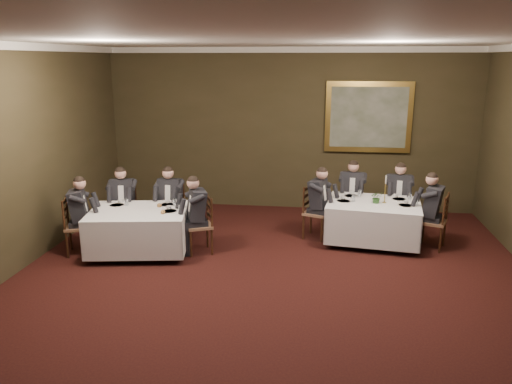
% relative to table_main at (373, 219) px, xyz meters
% --- Properties ---
extents(ground, '(10.00, 10.00, 0.00)m').
position_rel_table_main_xyz_m(ground, '(-1.66, -2.92, -0.45)').
color(ground, black).
rests_on(ground, ground).
extents(ceiling, '(8.00, 10.00, 0.10)m').
position_rel_table_main_xyz_m(ceiling, '(-1.66, -2.92, 3.05)').
color(ceiling, silver).
rests_on(ceiling, back_wall).
extents(back_wall, '(8.00, 0.10, 3.50)m').
position_rel_table_main_xyz_m(back_wall, '(-1.66, 2.08, 1.30)').
color(back_wall, '#342E1A').
rests_on(back_wall, ground).
extents(crown_molding, '(8.00, 10.00, 0.12)m').
position_rel_table_main_xyz_m(crown_molding, '(-1.66, -2.92, 2.99)').
color(crown_molding, white).
rests_on(crown_molding, back_wall).
extents(table_main, '(1.79, 1.45, 0.67)m').
position_rel_table_main_xyz_m(table_main, '(0.00, 0.00, 0.00)').
color(table_main, black).
rests_on(table_main, ground).
extents(table_second, '(1.82, 1.50, 0.67)m').
position_rel_table_main_xyz_m(table_second, '(-4.03, -1.02, 0.00)').
color(table_second, black).
rests_on(table_second, ground).
extents(chair_main_backleft, '(0.49, 0.47, 1.00)m').
position_rel_table_main_xyz_m(chair_main_backleft, '(-0.33, 0.89, -0.17)').
color(chair_main_backleft, '#886245').
rests_on(chair_main_backleft, ground).
extents(diner_main_backleft, '(0.46, 0.53, 1.35)m').
position_rel_table_main_xyz_m(diner_main_backleft, '(-0.33, 0.88, 0.06)').
color(diner_main_backleft, black).
rests_on(diner_main_backleft, chair_main_backleft).
extents(chair_main_backright, '(0.49, 0.47, 1.00)m').
position_rel_table_main_xyz_m(chair_main_backright, '(0.54, 0.78, -0.17)').
color(chair_main_backright, '#886245').
rests_on(chair_main_backright, ground).
extents(diner_main_backright, '(0.46, 0.53, 1.35)m').
position_rel_table_main_xyz_m(diner_main_backright, '(0.54, 0.77, 0.06)').
color(diner_main_backright, black).
rests_on(diner_main_backright, chair_main_backright).
extents(chair_main_endleft, '(0.54, 0.56, 1.00)m').
position_rel_table_main_xyz_m(chair_main_endleft, '(-1.03, 0.14, -0.17)').
color(chair_main_endleft, '#886245').
rests_on(chair_main_endleft, ground).
extents(diner_main_endleft, '(0.59, 0.54, 1.35)m').
position_rel_table_main_xyz_m(diner_main_endleft, '(-1.02, 0.13, 0.06)').
color(diner_main_endleft, black).
rests_on(diner_main_endleft, chair_main_endleft).
extents(chair_main_endright, '(0.55, 0.56, 1.00)m').
position_rel_table_main_xyz_m(chair_main_endright, '(1.03, -0.14, -0.17)').
color(chair_main_endright, '#886245').
rests_on(chair_main_endright, ground).
extents(diner_main_endright, '(0.59, 0.55, 1.35)m').
position_rel_table_main_xyz_m(diner_main_endright, '(1.02, -0.13, 0.06)').
color(diner_main_endright, black).
rests_on(diner_main_endright, chair_main_endright).
extents(chair_sec_backleft, '(0.50, 0.49, 1.00)m').
position_rel_table_main_xyz_m(chair_sec_backleft, '(-4.60, -0.26, -0.17)').
color(chair_sec_backleft, '#886245').
rests_on(chair_sec_backleft, ground).
extents(diner_sec_backleft, '(0.48, 0.54, 1.35)m').
position_rel_table_main_xyz_m(diner_sec_backleft, '(-4.59, -0.27, 0.06)').
color(diner_sec_backleft, black).
rests_on(diner_sec_backleft, chair_sec_backleft).
extents(chair_sec_backright, '(0.46, 0.45, 1.00)m').
position_rel_table_main_xyz_m(chair_sec_backright, '(-3.72, -0.12, -0.17)').
color(chair_sec_backright, '#886245').
rests_on(chair_sec_backright, ground).
extents(diner_sec_backright, '(0.44, 0.50, 1.35)m').
position_rel_table_main_xyz_m(diner_sec_backright, '(-3.72, -0.13, 0.06)').
color(diner_sec_backright, black).
rests_on(diner_sec_backright, chair_sec_backright).
extents(chair_sec_endright, '(0.56, 0.57, 1.00)m').
position_rel_table_main_xyz_m(chair_sec_endright, '(-3.00, -0.86, -0.17)').
color(chair_sec_endright, '#886245').
rests_on(chair_sec_endright, ground).
extents(diner_sec_endright, '(0.60, 0.56, 1.35)m').
position_rel_table_main_xyz_m(diner_sec_endright, '(-3.02, -0.86, 0.06)').
color(diner_sec_endright, black).
rests_on(diner_sec_endright, chair_sec_endright).
extents(chair_sec_endleft, '(0.54, 0.55, 1.00)m').
position_rel_table_main_xyz_m(chair_sec_endleft, '(-5.05, -1.19, -0.17)').
color(chair_sec_endleft, '#886245').
rests_on(chair_sec_endleft, ground).
extents(diner_sec_endleft, '(0.58, 0.53, 1.35)m').
position_rel_table_main_xyz_m(diner_sec_endleft, '(-5.04, -1.18, 0.06)').
color(diner_sec_endleft, black).
rests_on(diner_sec_endleft, chair_sec_endleft).
extents(centerpiece, '(0.23, 0.21, 0.23)m').
position_rel_table_main_xyz_m(centerpiece, '(0.04, -0.04, 0.43)').
color(centerpiece, '#2D5926').
rests_on(centerpiece, table_main).
extents(candlestick, '(0.08, 0.08, 0.51)m').
position_rel_table_main_xyz_m(candlestick, '(0.18, -0.00, 0.50)').
color(candlestick, '#B29136').
rests_on(candlestick, table_main).
extents(place_setting_table_main, '(0.33, 0.31, 0.14)m').
position_rel_table_main_xyz_m(place_setting_table_main, '(-0.34, 0.42, 0.35)').
color(place_setting_table_main, white).
rests_on(place_setting_table_main, table_main).
extents(place_setting_table_second, '(0.33, 0.31, 0.14)m').
position_rel_table_main_xyz_m(place_setting_table_second, '(-4.47, -0.73, 0.35)').
color(place_setting_table_second, white).
rests_on(place_setting_table_second, table_second).
extents(painting, '(1.81, 0.09, 1.49)m').
position_rel_table_main_xyz_m(painting, '(-0.00, 2.02, 1.61)').
color(painting, gold).
rests_on(painting, back_wall).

